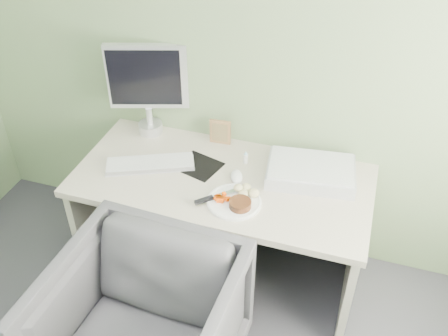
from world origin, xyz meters
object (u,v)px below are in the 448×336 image
(plate, at_px, (234,202))
(monitor, at_px, (148,84))
(desk, at_px, (222,203))
(desk_chair, at_px, (143,332))
(scanner, at_px, (311,172))

(plate, xyz_separation_m, monitor, (-0.67, 0.49, 0.31))
(desk, xyz_separation_m, plate, (0.12, -0.17, 0.19))
(plate, bearing_deg, desk, 125.15)
(plate, relative_size, desk_chair, 0.33)
(scanner, bearing_deg, desk, -169.00)
(plate, relative_size, monitor, 0.50)
(scanner, xyz_separation_m, desk_chair, (-0.58, -0.95, -0.38))
(monitor, bearing_deg, desk_chair, -86.78)
(scanner, distance_m, desk_chair, 1.17)
(plate, xyz_separation_m, scanner, (0.33, 0.32, 0.03))
(monitor, height_order, desk_chair, monitor)
(scanner, xyz_separation_m, monitor, (-1.00, 0.17, 0.28))
(desk, relative_size, monitor, 2.87)
(desk, relative_size, desk_chair, 1.90)
(scanner, distance_m, monitor, 1.05)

